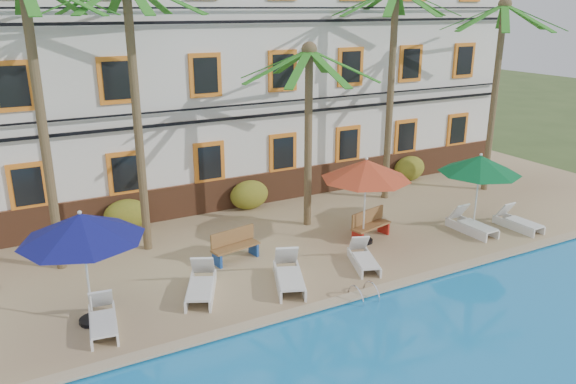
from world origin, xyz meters
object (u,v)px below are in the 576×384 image
palm_b (134,78)px  palm_e (498,69)px  lounger_e (471,224)px  bench_left (234,245)px  umbrella_green (480,165)px  umbrella_red (366,170)px  palm_d (392,63)px  lounger_d (364,258)px  lounger_f (518,221)px  palm_c (309,107)px  umbrella_blue (81,228)px  palm_a (37,84)px  lounger_c (289,275)px  lounger_a (103,319)px  lounger_b (201,285)px  bench_right (369,224)px  pool_ladder (363,297)px

palm_b → palm_e: size_ratio=1.09×
lounger_e → bench_left: 8.08m
umbrella_green → bench_left: 8.47m
umbrella_green → umbrella_red: bearing=166.8°
palm_e → umbrella_green: bearing=-140.7°
palm_d → lounger_d: bearing=-133.0°
umbrella_green → bench_left: bearing=168.4°
lounger_e → lounger_f: bearing=-17.3°
lounger_e → bench_left: bench_left is taller
palm_d → bench_left: palm_d is taller
palm_c → umbrella_blue: 8.55m
palm_a → palm_e: size_ratio=1.08×
palm_b → lounger_f: bearing=-20.4°
umbrella_red → lounger_c: umbrella_red is taller
palm_c → lounger_a: size_ratio=3.49×
palm_d → palm_b: bearing=-177.2°
lounger_c → lounger_e: (7.22, 0.46, -0.02)m
lounger_a → umbrella_green: bearing=2.0°
lounger_f → umbrella_blue: bearing=177.5°
lounger_f → palm_b: bearing=159.6°
lounger_a → lounger_f: size_ratio=1.04×
palm_e → palm_b: bearing=177.5°
umbrella_blue → palm_a: bearing=94.2°
palm_b → umbrella_green: (10.18, -3.71, -3.01)m
lounger_b → lounger_e: 9.52m
palm_a → bench_right: 10.69m
palm_d → umbrella_blue: bearing=-160.8°
bench_left → umbrella_green: bearing=-11.6°
palm_a → lounger_c: (5.33, -4.08, -5.00)m
palm_e → bench_left: (-11.88, -1.43, -4.46)m
lounger_a → umbrella_red: bearing=9.1°
palm_e → umbrella_blue: 16.76m
lounger_a → lounger_d: lounger_a is taller
umbrella_blue → palm_e: bearing=10.7°
umbrella_green → lounger_b: bearing=179.7°
umbrella_red → bench_left: bearing=169.9°
palm_a → bench_left: 6.97m
palm_c → bench_left: bearing=-156.5°
umbrella_blue → umbrella_red: umbrella_blue is taller
lounger_e → pool_ladder: 6.15m
palm_e → umbrella_red: (-7.70, -2.17, -2.51)m
lounger_d → bench_left: bench_left is taller
umbrella_green → lounger_e: (-0.21, -0.09, -2.02)m
umbrella_blue → umbrella_red: bearing=6.1°
palm_b → lounger_f: size_ratio=4.82×
umbrella_blue → bench_right: size_ratio=1.83×
umbrella_green → lounger_d: size_ratio=1.53×
palm_b → bench_right: bearing=-21.2°
palm_d → lounger_f: size_ratio=4.76×
palm_a → lounger_e: (12.55, -3.62, -5.02)m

